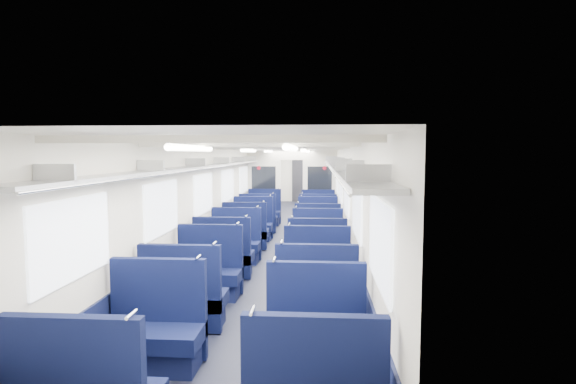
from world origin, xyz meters
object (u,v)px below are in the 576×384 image
(seat_14, at_px, (253,226))
(seat_17, at_px, (318,221))
(seat_6, at_px, (209,274))
(seat_7, at_px, (317,277))
(bulkhead, at_px, (292,184))
(seat_11, at_px, (317,247))
(seat_9, at_px, (317,260))
(seat_13, at_px, (318,236))
(seat_4, at_px, (184,301))
(seat_8, at_px, (224,258))
(seat_19, at_px, (318,215))
(seat_3, at_px, (316,339))
(seat_5, at_px, (316,301))
(seat_16, at_px, (258,220))
(seat_12, at_px, (246,234))
(end_door, at_px, (300,180))
(seat_2, at_px, (155,333))
(seat_10, at_px, (235,245))
(seat_18, at_px, (264,214))
(seat_15, at_px, (318,226))

(seat_14, relative_size, seat_17, 1.00)
(seat_17, bearing_deg, seat_6, -106.52)
(seat_7, bearing_deg, seat_14, 110.09)
(bulkhead, xyz_separation_m, seat_11, (0.83, -5.09, -0.88))
(bulkhead, relative_size, seat_6, 2.47)
(seat_9, relative_size, seat_13, 1.00)
(seat_4, bearing_deg, seat_13, 70.00)
(seat_8, distance_m, seat_17, 4.81)
(seat_4, bearing_deg, seat_11, 64.15)
(seat_19, bearing_deg, seat_14, -126.26)
(seat_3, bearing_deg, seat_11, 90.00)
(seat_5, relative_size, seat_7, 1.00)
(seat_7, relative_size, seat_14, 1.00)
(seat_5, height_order, seat_16, same)
(seat_9, bearing_deg, seat_12, 124.70)
(seat_5, relative_size, seat_17, 1.00)
(seat_3, relative_size, seat_7, 1.00)
(end_door, bearing_deg, seat_16, -95.84)
(seat_6, height_order, seat_13, same)
(seat_2, xyz_separation_m, seat_4, (0.00, 0.99, 0.00))
(seat_10, height_order, seat_17, same)
(seat_11, bearing_deg, seat_7, -90.00)
(end_door, height_order, seat_18, end_door)
(seat_3, bearing_deg, end_door, 92.97)
(seat_19, bearing_deg, seat_18, 174.42)
(seat_16, height_order, seat_18, same)
(seat_8, bearing_deg, seat_9, -0.85)
(seat_6, height_order, seat_15, same)
(seat_3, xyz_separation_m, seat_7, (0.00, 2.27, 0.00))
(seat_8, height_order, seat_16, same)
(bulkhead, distance_m, seat_10, 5.22)
(seat_12, bearing_deg, seat_15, 35.39)
(bulkhead, bearing_deg, end_door, 90.00)
(seat_11, xyz_separation_m, seat_16, (-1.66, 3.41, 0.00))
(bulkhead, bearing_deg, seat_19, -29.81)
(seat_9, xyz_separation_m, seat_16, (-1.66, 4.52, 0.00))
(seat_2, height_order, seat_18, same)
(end_door, xyz_separation_m, seat_19, (0.83, -6.92, -0.65))
(seat_6, height_order, seat_9, same)
(seat_13, bearing_deg, seat_15, 90.00)
(seat_2, distance_m, seat_7, 2.78)
(seat_4, height_order, seat_7, same)
(seat_5, distance_m, seat_11, 3.28)
(seat_2, xyz_separation_m, seat_11, (1.66, 4.42, 0.00))
(seat_6, xyz_separation_m, seat_16, (0.00, 5.58, 0.00))
(seat_15, distance_m, seat_17, 0.96)
(seat_8, relative_size, seat_18, 1.00)
(seat_6, bearing_deg, seat_7, -0.47)
(seat_7, distance_m, seat_15, 4.65)
(seat_8, xyz_separation_m, seat_13, (1.66, 2.22, 0.00))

